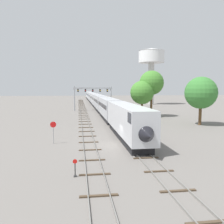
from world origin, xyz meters
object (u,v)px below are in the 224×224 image
Objects in this scene: trackside_tree_left at (152,83)px; trackside_tree_mid at (201,93)px; signal_gantry at (93,93)px; stop_sign at (53,129)px; switch_stand at (75,171)px; passenger_train at (95,99)px; water_tower at (151,59)px; trackside_tree_right at (142,93)px.

trackside_tree_left reaches higher than trackside_tree_mid.
signal_gantry is 1.06× the size of trackside_tree_left.
stop_sign is at bearing -99.80° from signal_gantry.
trackside_tree_left is at bearing 64.86° from switch_stand.
trackside_tree_left is at bearing -73.92° from passenger_train.
water_tower reaches higher than stop_sign.
stop_sign is 0.31× the size of trackside_tree_mid.
signal_gantry is 8.29× the size of switch_stand.
stop_sign is at bearing -155.09° from trackside_tree_mid.
trackside_tree_right is (10.93, -18.61, 0.38)m from signal_gantry.
trackside_tree_mid is at bearing -60.51° from trackside_tree_right.
switch_stand is 0.16× the size of trackside_tree_right.
trackside_tree_mid is at bearing 45.97° from switch_stand.
trackside_tree_left is at bearing 109.49° from trackside_tree_mid.
water_tower is at bearing 70.39° from trackside_tree_right.
trackside_tree_right is at bearing 67.66° from switch_stand.
passenger_train is 12.32× the size of signal_gantry.
trackside_tree_left is (11.32, -39.26, 5.78)m from passenger_train.
stop_sign is (-7.75, -44.87, -3.78)m from signal_gantry.
trackside_tree_right is (15.78, 38.39, 5.51)m from switch_stand.
trackside_tree_left is 3.65m from trackside_tree_right.
switch_stand is at bearing -134.03° from trackside_tree_mid.
signal_gantry reaches higher than switch_stand.
stop_sign is 32.49m from trackside_tree_right.
switch_stand is 44.07m from trackside_tree_left.
trackside_tree_right is at bearing -77.80° from passenger_train.
passenger_train is at bearing -168.55° from water_tower.
stop_sign reaches higher than switch_stand.
signal_gantry is 37.58m from trackside_tree_mid.
water_tower is at bearing 69.12° from switch_stand.
water_tower reaches higher than passenger_train.
water_tower is (27.02, 26.53, 13.84)m from signal_gantry.
passenger_train is 21.85m from signal_gantry.
switch_stand is 0.13× the size of trackside_tree_left.
stop_sign is 29.60m from trackside_tree_mid.
trackside_tree_right reaches higher than stop_sign.
signal_gantry reaches higher than passenger_train.
trackside_tree_left is 1.28× the size of trackside_tree_right.
trackside_tree_mid is (5.23, -14.79, -2.18)m from trackside_tree_left.
stop_sign is 0.32× the size of trackside_tree_right.
trackside_tree_mid is at bearing -59.98° from signal_gantry.
trackside_tree_mid is at bearing -70.51° from trackside_tree_left.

